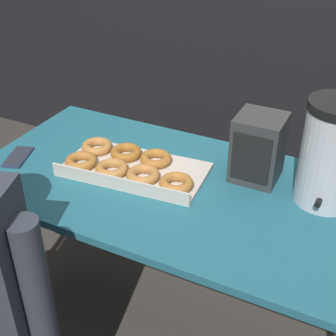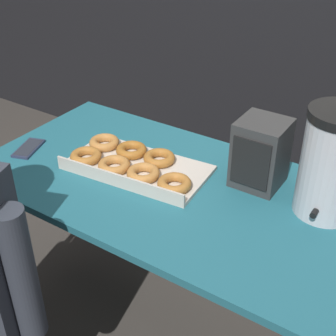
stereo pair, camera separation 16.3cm
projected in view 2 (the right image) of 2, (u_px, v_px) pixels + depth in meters
ground_plane at (180, 331)px, 2.05m from camera, size 12.00×12.00×0.00m
folding_table at (182, 198)px, 1.67m from camera, size 1.54×0.75×0.77m
donut_box at (132, 164)px, 1.73m from camera, size 0.55×0.32×0.05m
coffee_urn at (333, 163)px, 1.44m from camera, size 0.20×0.23×0.38m
cell_phone at (29, 148)px, 1.87m from camera, size 0.12×0.17×0.01m
space_heater at (260, 153)px, 1.61m from camera, size 0.16×0.17×0.24m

